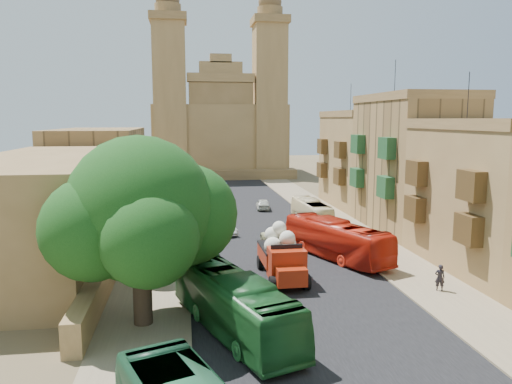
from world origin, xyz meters
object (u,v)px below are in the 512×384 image
object	(u,v)px
car_blue_a	(218,270)
pedestrian_c	(354,240)
church	(219,128)
bus_cream_east	(311,212)
car_white_a	(223,228)
street_tree_d	(164,177)
street_tree_b	(154,206)
street_tree_c	(160,190)
ficus_tree	(142,214)
olive_pickup	(335,233)
pedestrian_a	(440,278)
bus_red_east	(336,240)
car_cream	(277,237)
street_tree_a	(144,230)
car_blue_b	(222,188)
car_dkblue	(209,196)
car_white_b	(263,204)
red_truck	(282,255)
bus_green_north	(234,303)

from	to	relation	value
car_blue_a	pedestrian_c	distance (m)	13.93
church	bus_cream_east	distance (m)	50.82
car_white_a	street_tree_d	bearing A→B (deg)	83.06
bus_cream_east	pedestrian_c	xyz separation A→B (m)	(1.00, -10.96, -0.50)
street_tree_b	street_tree_c	world-z (taller)	street_tree_b
street_tree_d	church	bearing A→B (deg)	71.91
ficus_tree	olive_pickup	distance (m)	23.12
bus_cream_east	car_blue_a	world-z (taller)	bus_cream_east
church	street_tree_d	xyz separation A→B (m)	(-10.00, -30.61, -6.32)
bus_cream_east	pedestrian_a	bearing A→B (deg)	94.95
church	pedestrian_a	distance (m)	73.09
bus_red_east	car_cream	size ratio (longest dim) A/B	2.46
olive_pickup	car_blue_a	distance (m)	14.16
street_tree_d	street_tree_a	bearing A→B (deg)	-90.00
street_tree_d	olive_pickup	bearing A→B (deg)	-59.56
church	bus_red_east	xyz separation A→B (m)	(5.02, -63.44, -7.96)
car_blue_a	car_white_a	world-z (taller)	car_white_a
street_tree_a	street_tree_d	size ratio (longest dim) A/B	1.10
street_tree_b	pedestrian_c	size ratio (longest dim) A/B	3.04
car_blue_b	ficus_tree	bearing A→B (deg)	-97.65
car_white_a	car_dkblue	distance (m)	21.24
street_tree_d	olive_pickup	distance (m)	32.55
ficus_tree	olive_pickup	bearing A→B (deg)	45.24
church	car_dkblue	bearing A→B (deg)	-96.48
street_tree_c	bus_red_east	size ratio (longest dim) A/B	0.40
car_blue_a	street_tree_c	bearing A→B (deg)	89.05
car_cream	pedestrian_c	size ratio (longest dim) A/B	2.90
car_white_b	pedestrian_a	world-z (taller)	pedestrian_a
church	street_tree_c	world-z (taller)	church
street_tree_b	pedestrian_c	bearing A→B (deg)	-19.14
ficus_tree	red_truck	world-z (taller)	ficus_tree
street_tree_b	car_cream	xyz separation A→B (m)	(11.14, -3.50, -2.55)
church	street_tree_b	distance (m)	55.88
street_tree_c	bus_green_north	bearing A→B (deg)	-80.98
car_cream	car_dkblue	size ratio (longest dim) A/B	1.02
street_tree_a	street_tree_b	bearing A→B (deg)	90.00
bus_red_east	pedestrian_c	distance (m)	3.78
car_white_a	olive_pickup	bearing A→B (deg)	-49.42
bus_green_north	car_blue_b	world-z (taller)	bus_green_north
street_tree_a	car_dkblue	bearing A→B (deg)	79.54
church	olive_pickup	xyz separation A→B (m)	(6.45, -58.61, -8.58)
car_blue_a	car_white_b	bearing A→B (deg)	61.46
bus_cream_east	car_dkblue	bearing A→B (deg)	-62.25
red_truck	car_cream	distance (m)	10.07
olive_pickup	pedestrian_c	size ratio (longest dim) A/B	2.98
street_tree_a	car_blue_b	world-z (taller)	street_tree_a
car_white_a	street_tree_a	bearing A→B (deg)	-139.49
bus_green_north	bus_cream_east	xyz separation A→B (m)	(11.13, 26.72, -0.31)
ficus_tree	pedestrian_c	xyz separation A→B (m)	(16.91, 13.92, -5.39)
street_tree_c	car_blue_a	distance (m)	25.19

